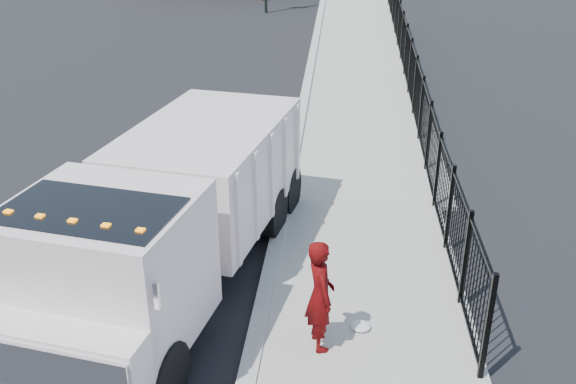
{
  "coord_description": "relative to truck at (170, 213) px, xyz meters",
  "views": [
    {
      "loc": [
        1.3,
        -9.94,
        6.82
      ],
      "look_at": [
        0.24,
        2.0,
        1.26
      ],
      "focal_mm": 40.0,
      "sensor_mm": 36.0,
      "label": 1
    }
  ],
  "objects": [
    {
      "name": "truck",
      "position": [
        0.0,
        0.0,
        0.0
      ],
      "size": [
        4.17,
        8.78,
        2.89
      ],
      "rotation": [
        0.0,
        0.0,
        -0.18
      ],
      "color": "black",
      "rests_on": "ground"
    },
    {
      "name": "ramp",
      "position": [
        3.85,
        15.87,
        -1.63
      ],
      "size": [
        3.95,
        24.06,
        3.19
      ],
      "primitive_type": "cube",
      "rotation": [
        0.06,
        0.0,
        0.0
      ],
      "color": "#9E998E",
      "rests_on": "ground"
    },
    {
      "name": "worker",
      "position": [
        2.79,
        -1.56,
        -0.55
      ],
      "size": [
        0.65,
        0.81,
        1.92
      ],
      "primitive_type": "imported",
      "rotation": [
        0.0,
        0.0,
        1.88
      ],
      "color": "#4F0506",
      "rests_on": "sidewalk"
    },
    {
      "name": "iron_fence",
      "position": [
        5.28,
        11.87,
        -0.73
      ],
      "size": [
        0.1,
        28.0,
        1.8
      ],
      "primitive_type": "cube",
      "color": "black",
      "rests_on": "ground"
    },
    {
      "name": "curb",
      "position": [
        1.73,
        -2.13,
        -1.55
      ],
      "size": [
        0.3,
        12.0,
        0.16
      ],
      "primitive_type": "cube",
      "color": "#ADAAA3",
      "rests_on": "ground"
    },
    {
      "name": "sidewalk",
      "position": [
        3.65,
        -2.13,
        -1.57
      ],
      "size": [
        3.55,
        12.0,
        0.12
      ],
      "primitive_type": "cube",
      "color": "#9E998E",
      "rests_on": "ground"
    },
    {
      "name": "ground",
      "position": [
        1.73,
        -0.13,
        -1.63
      ],
      "size": [
        120.0,
        120.0,
        0.0
      ],
      "primitive_type": "plane",
      "color": "black",
      "rests_on": "ground"
    },
    {
      "name": "debris",
      "position": [
        3.48,
        -1.07,
        -1.46
      ],
      "size": [
        0.34,
        0.34,
        0.09
      ],
      "primitive_type": "ellipsoid",
      "color": "silver",
      "rests_on": "sidewalk"
    }
  ]
}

